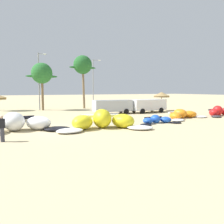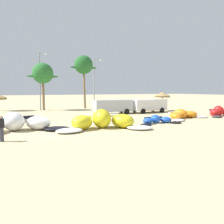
# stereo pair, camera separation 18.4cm
# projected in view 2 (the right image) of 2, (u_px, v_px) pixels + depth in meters

# --- Properties ---
(ground_plane) EXTENTS (260.00, 260.00, 0.00)m
(ground_plane) POSITION_uv_depth(u_px,v_px,m) (66.00, 129.00, 18.08)
(ground_plane) COLOR #C6B284
(kite_left) EXTENTS (8.25, 4.14, 1.46)m
(kite_left) POSITION_uv_depth(u_px,v_px,m) (15.00, 124.00, 17.07)
(kite_left) COLOR black
(kite_left) RESTS_ON ground
(kite_left_of_center) EXTENTS (7.82, 4.50, 1.57)m
(kite_left_of_center) POSITION_uv_depth(u_px,v_px,m) (103.00, 121.00, 18.38)
(kite_left_of_center) COLOR white
(kite_left_of_center) RESTS_ON ground
(kite_center) EXTENTS (4.64, 2.21, 0.79)m
(kite_center) POSITION_uv_depth(u_px,v_px,m) (157.00, 120.00, 21.27)
(kite_center) COLOR black
(kite_center) RESTS_ON ground
(kite_right_of_center) EXTENTS (6.17, 3.62, 1.04)m
(kite_right_of_center) POSITION_uv_depth(u_px,v_px,m) (183.00, 115.00, 24.99)
(kite_right_of_center) COLOR white
(kite_right_of_center) RESTS_ON ground
(kite_right) EXTENTS (5.41, 2.69, 1.23)m
(kite_right) POSITION_uv_depth(u_px,v_px,m) (221.00, 112.00, 27.48)
(kite_right) COLOR #333338
(kite_right) RESTS_ON ground
(beach_umbrella_middle) EXTENTS (2.45, 2.45, 2.85)m
(beach_umbrella_middle) POSITION_uv_depth(u_px,v_px,m) (162.00, 95.00, 34.11)
(beach_umbrella_middle) COLOR brown
(beach_umbrella_middle) RESTS_ON ground
(parked_van) EXTENTS (5.33, 2.44, 1.84)m
(parked_van) POSITION_uv_depth(u_px,v_px,m) (148.00, 105.00, 31.50)
(parked_van) COLOR white
(parked_van) RESTS_ON ground
(parked_car_second) EXTENTS (5.26, 2.54, 1.84)m
(parked_car_second) POSITION_uv_depth(u_px,v_px,m) (112.00, 106.00, 29.81)
(parked_car_second) COLOR #B2B7BC
(parked_car_second) RESTS_ON ground
(person_near_kites) EXTENTS (0.36, 0.24, 1.62)m
(person_near_kites) POSITION_uv_depth(u_px,v_px,m) (1.00, 128.00, 13.69)
(person_near_kites) COLOR #383842
(person_near_kites) RESTS_ON ground
(palm_left_of_gap) EXTENTS (4.81, 3.21, 7.34)m
(palm_left_of_gap) POSITION_uv_depth(u_px,v_px,m) (43.00, 74.00, 34.86)
(palm_left_of_gap) COLOR brown
(palm_left_of_gap) RESTS_ON ground
(palm_center_left) EXTENTS (4.70, 3.13, 8.96)m
(palm_center_left) POSITION_uv_depth(u_px,v_px,m) (84.00, 65.00, 38.01)
(palm_center_left) COLOR #7F6647
(palm_center_left) RESTS_ON ground
(lamppost_west_center) EXTENTS (1.38, 0.24, 8.88)m
(lamppost_west_center) POSITION_uv_depth(u_px,v_px,m) (40.00, 79.00, 35.12)
(lamppost_west_center) COLOR gray
(lamppost_west_center) RESTS_ON ground
(lamppost_east_center) EXTENTS (1.70, 0.24, 9.03)m
(lamppost_east_center) POSITION_uv_depth(u_px,v_px,m) (95.00, 80.00, 43.50)
(lamppost_east_center) COLOR gray
(lamppost_east_center) RESTS_ON ground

